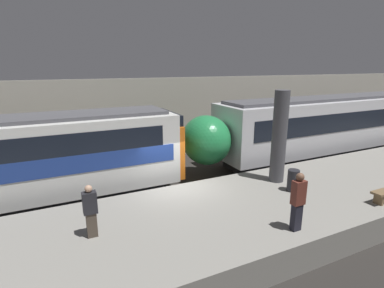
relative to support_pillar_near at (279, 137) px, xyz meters
The scene contains 8 objects.
ground_plane 5.05m from the support_pillar_near, 160.16° to the left, with size 120.00×120.00×0.00m, color #282623.
platform 4.75m from the support_pillar_near, 162.08° to the right, with size 40.00×5.36×0.98m.
station_rear_barrier 9.12m from the support_pillar_near, 115.47° to the left, with size 50.00×0.15×4.95m.
support_pillar_near is the anchor object (origin of this frame).
train_modern 8.63m from the support_pillar_near, 25.85° to the left, with size 19.79×3.02×3.82m.
person_waiting 4.02m from the support_pillar_near, 122.97° to the right, with size 0.38×0.24×1.78m.
person_walking 7.70m from the support_pillar_near, behind, with size 0.38×0.24×1.55m.
trash_bin 1.83m from the support_pillar_near, 97.67° to the right, with size 0.44×0.44×0.85m.
Camera 1 is at (-4.39, -10.47, 5.69)m, focal length 28.00 mm.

